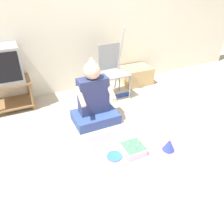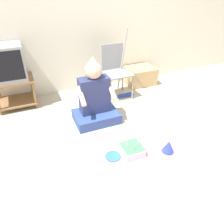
{
  "view_description": "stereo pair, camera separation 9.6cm",
  "coord_description": "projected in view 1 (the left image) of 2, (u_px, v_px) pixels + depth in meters",
  "views": [
    {
      "loc": [
        -1.39,
        -1.57,
        1.76
      ],
      "look_at": [
        -0.41,
        0.48,
        0.35
      ],
      "focal_mm": 35.0,
      "sensor_mm": 36.0,
      "label": 1
    },
    {
      "loc": [
        -1.3,
        -1.6,
        1.76
      ],
      "look_at": [
        -0.41,
        0.48,
        0.35
      ],
      "focal_mm": 35.0,
      "sensor_mm": 36.0,
      "label": 2
    }
  ],
  "objects": [
    {
      "name": "party_cloth",
      "position": [
        138.0,
        149.0,
        2.62
      ],
      "size": [
        1.04,
        0.91,
        0.01
      ],
      "color": "pink",
      "rests_on": "ground_plane"
    },
    {
      "name": "tv",
      "position": [
        4.0,
        64.0,
        3.08
      ],
      "size": [
        0.45,
        0.44,
        0.51
      ],
      "color": "#99999E",
      "rests_on": "tv_stand"
    },
    {
      "name": "folding_chair",
      "position": [
        112.0,
        68.0,
        3.58
      ],
      "size": [
        0.44,
        0.42,
        0.85
      ],
      "color": "gray",
      "rests_on": "ground_plane"
    },
    {
      "name": "person_seated",
      "position": [
        94.0,
        101.0,
        2.98
      ],
      "size": [
        0.61,
        0.44,
        0.93
      ],
      "color": "#334C8C",
      "rests_on": "ground_plane"
    },
    {
      "name": "cardboard_box_stack",
      "position": [
        136.0,
        75.0,
        4.16
      ],
      "size": [
        0.53,
        0.43,
        0.32
      ],
      "color": "tan",
      "rests_on": "ground_plane"
    },
    {
      "name": "birthday_cake",
      "position": [
        133.0,
        149.0,
        2.54
      ],
      "size": [
        0.24,
        0.24,
        0.17
      ],
      "color": "white",
      "rests_on": "party_cloth"
    },
    {
      "name": "dust_mop",
      "position": [
        121.0,
        77.0,
        3.68
      ],
      "size": [
        0.28,
        0.37,
        1.14
      ],
      "color": "#2D4CB2",
      "rests_on": "ground_plane"
    },
    {
      "name": "ground_plane",
      "position": [
        160.0,
        148.0,
        2.64
      ],
      "size": [
        16.0,
        16.0,
        0.0
      ],
      "primitive_type": "plane",
      "color": "#BCB29E"
    },
    {
      "name": "tv_stand",
      "position": [
        12.0,
        92.0,
        3.31
      ],
      "size": [
        0.59,
        0.46,
        0.45
      ],
      "color": "olive",
      "rests_on": "ground_plane"
    },
    {
      "name": "wall_back",
      "position": [
        94.0,
        12.0,
        3.52
      ],
      "size": [
        6.4,
        0.06,
        2.55
      ],
      "color": "silver",
      "rests_on": "ground_plane"
    },
    {
      "name": "party_hat_blue",
      "position": [
        169.0,
        145.0,
        2.56
      ],
      "size": [
        0.14,
        0.14,
        0.15
      ],
      "color": "blue",
      "rests_on": "party_cloth"
    },
    {
      "name": "paper_plate",
      "position": [
        115.0,
        156.0,
        2.5
      ],
      "size": [
        0.18,
        0.18,
        0.01
      ],
      "color": "blue",
      "rests_on": "party_cloth"
    }
  ]
}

